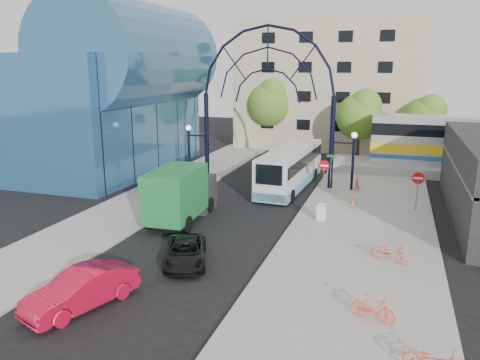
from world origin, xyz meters
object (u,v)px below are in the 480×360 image
(bike_near_b, at_px, (357,184))
(sandwich_board, at_px, (321,211))
(street_name_sign, at_px, (331,166))
(gateway_arch, at_px, (267,73))
(do_not_enter_sign, at_px, (418,182))
(bike_near_a, at_px, (354,200))
(tree_north_a, at_px, (361,114))
(stop_sign, at_px, (324,169))
(black_suv, at_px, (185,252))
(bike_far_a, at_px, (390,252))
(red_sedan, at_px, (81,289))
(bike_far_b, at_px, (374,308))
(city_bus, at_px, (291,167))
(green_truck, at_px, (181,193))
(tree_north_b, at_px, (271,102))
(tree_north_c, at_px, (426,117))

(bike_near_b, bearing_deg, sandwich_board, -112.38)
(street_name_sign, bearing_deg, bike_near_b, 37.72)
(gateway_arch, bearing_deg, do_not_enter_sign, -19.99)
(street_name_sign, distance_m, bike_near_a, 3.85)
(tree_north_a, relative_size, bike_near_a, 4.14)
(stop_sign, bearing_deg, black_suv, -107.19)
(bike_far_a, bearing_deg, bike_near_a, 35.12)
(red_sedan, xyz_separation_m, bike_far_b, (10.69, 2.33, -0.14))
(city_bus, bearing_deg, bike_far_a, -56.59)
(bike_far_b, bearing_deg, gateway_arch, 39.80)
(tree_north_a, xyz_separation_m, green_truck, (-8.62, -22.05, -2.96))
(green_truck, bearing_deg, black_suv, -66.66)
(green_truck, xyz_separation_m, bike_near_b, (9.50, 10.12, -1.07))
(tree_north_b, relative_size, black_suv, 1.96)
(tree_north_c, bearing_deg, stop_sign, -114.69)
(green_truck, distance_m, black_suv, 6.67)
(do_not_enter_sign, distance_m, black_suv, 16.02)
(city_bus, relative_size, bike_far_b, 6.83)
(green_truck, distance_m, red_sedan, 10.99)
(bike_far_b, bearing_deg, do_not_enter_sign, 6.56)
(tree_north_b, bearing_deg, gateway_arch, -76.32)
(street_name_sign, xyz_separation_m, tree_north_c, (6.92, 15.33, 2.15))
(street_name_sign, relative_size, sandwich_board, 2.83)
(tree_north_b, relative_size, bike_near_b, 5.22)
(sandwich_board, height_order, black_suv, black_suv)
(black_suv, bearing_deg, green_truck, 94.86)
(do_not_enter_sign, relative_size, bike_far_a, 1.38)
(red_sedan, height_order, bike_far_b, red_sedan)
(bike_near_a, bearing_deg, bike_near_b, 87.97)
(tree_north_c, bearing_deg, tree_north_a, -161.56)
(tree_north_b, distance_m, bike_near_b, 19.85)
(city_bus, bearing_deg, green_truck, -112.22)
(bike_near_a, bearing_deg, tree_north_a, 89.86)
(bike_near_b, distance_m, bike_far_b, 18.83)
(bike_near_a, bearing_deg, sandwich_board, -116.33)
(gateway_arch, height_order, do_not_enter_sign, gateway_arch)
(tree_north_a, bearing_deg, city_bus, -108.47)
(tree_north_c, relative_size, bike_near_b, 4.24)
(green_truck, bearing_deg, do_not_enter_sign, 20.96)
(tree_north_a, xyz_separation_m, bike_far_b, (3.02, -30.63, -4.00))
(do_not_enter_sign, height_order, tree_north_c, tree_north_c)
(sandwich_board, height_order, bike_near_b, sandwich_board)
(stop_sign, bearing_deg, bike_far_b, -75.43)
(bike_near_a, relative_size, bike_far_b, 1.04)
(stop_sign, height_order, bike_near_b, stop_sign)
(tree_north_c, distance_m, black_suv, 32.32)
(tree_north_b, bearing_deg, city_bus, -70.04)
(bike_far_b, bearing_deg, city_bus, 34.93)
(bike_near_a, bearing_deg, green_truck, -152.71)
(bike_near_a, bearing_deg, tree_north_b, 114.82)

